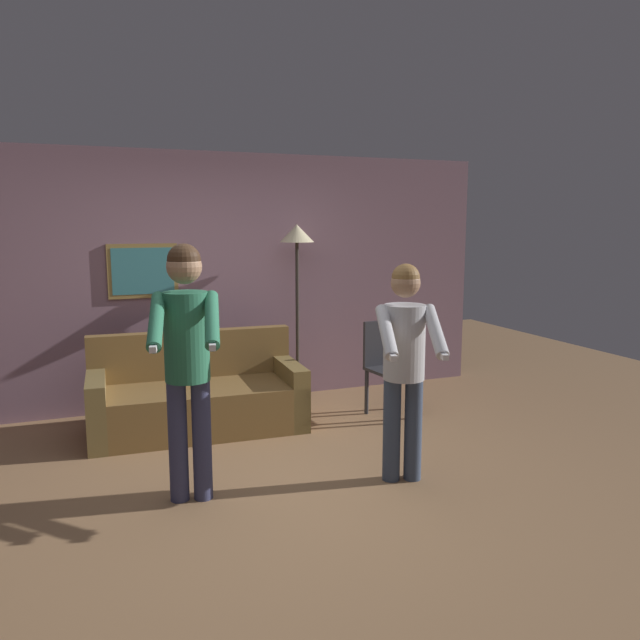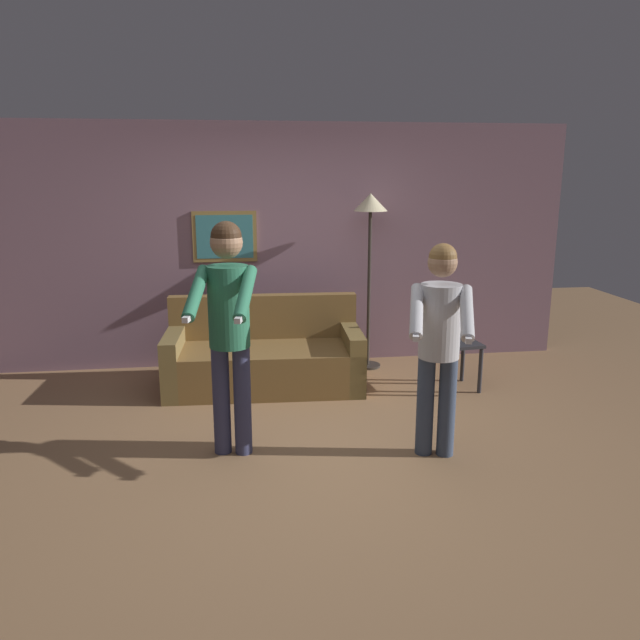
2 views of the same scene
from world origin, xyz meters
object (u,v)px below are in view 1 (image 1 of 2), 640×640
Objects in this scene: dining_chair_distant at (387,362)px; couch at (197,400)px; person_standing_left at (187,348)px; person_standing_right at (405,354)px; torchiere_lamp at (297,253)px.

couch is at bearing 172.85° from dining_chair_distant.
person_standing_right is (1.51, -0.23, -0.12)m from person_standing_left.
dining_chair_distant is at bearing -46.30° from torchiere_lamp.
couch is 1.71m from person_standing_left.
torchiere_lamp is at bearing 133.70° from dining_chair_distant.
person_standing_left is at bearing -102.16° from couch.
person_standing_left reaches higher than couch.
torchiere_lamp reaches higher than couch.
person_standing_right is at bearing -55.26° from couch.
couch is 1.87m from dining_chair_distant.
couch is 1.81m from torchiere_lamp.
person_standing_right is 1.73× the size of dining_chair_distant.
person_standing_left is (-1.47, -1.97, -0.51)m from torchiere_lamp.
person_standing_right is at bearing -89.00° from torchiere_lamp.
torchiere_lamp is 1.45m from dining_chair_distant.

